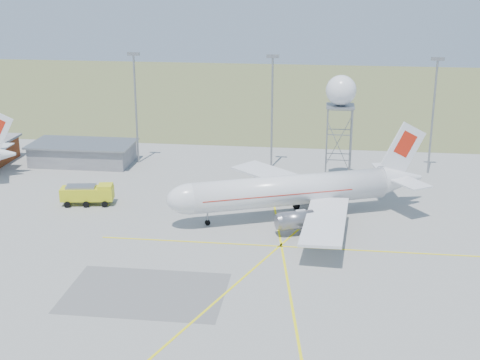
# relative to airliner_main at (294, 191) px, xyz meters

# --- Properties ---
(grass_strip) EXTENTS (400.00, 120.00, 0.03)m
(grass_strip) POSITION_rel_airliner_main_xyz_m (4.65, 98.98, -4.08)
(grass_strip) COLOR #5E693A
(grass_strip) RESTS_ON ground
(building_grey) EXTENTS (19.00, 10.00, 3.90)m
(building_grey) POSITION_rel_airliner_main_xyz_m (-40.35, 22.98, -2.12)
(building_grey) COLOR gray
(building_grey) RESTS_ON ground
(mast_a) EXTENTS (2.20, 0.50, 20.50)m
(mast_a) POSITION_rel_airliner_main_xyz_m (-30.35, 24.98, 7.97)
(mast_a) COLOR gray
(mast_a) RESTS_ON ground
(mast_b) EXTENTS (2.20, 0.50, 20.50)m
(mast_b) POSITION_rel_airliner_main_xyz_m (-5.35, 24.98, 7.97)
(mast_b) COLOR gray
(mast_b) RESTS_ON ground
(mast_c) EXTENTS (2.20, 0.50, 20.50)m
(mast_c) POSITION_rel_airliner_main_xyz_m (22.65, 24.98, 7.97)
(mast_c) COLOR gray
(mast_c) RESTS_ON ground
(airliner_main) EXTENTS (37.85, 35.46, 13.37)m
(airliner_main) POSITION_rel_airliner_main_xyz_m (0.00, 0.00, 0.00)
(airliner_main) COLOR white
(airliner_main) RESTS_ON ground
(radar_tower) EXTENTS (5.02, 5.02, 18.19)m
(radar_tower) POSITION_rel_airliner_main_xyz_m (6.54, 18.23, 6.11)
(radar_tower) COLOR gray
(radar_tower) RESTS_ON ground
(fire_truck) EXTENTS (8.30, 4.21, 3.19)m
(fire_truck) POSITION_rel_airliner_main_xyz_m (-31.62, 1.45, -2.56)
(fire_truck) COLOR #CACC18
(fire_truck) RESTS_ON ground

